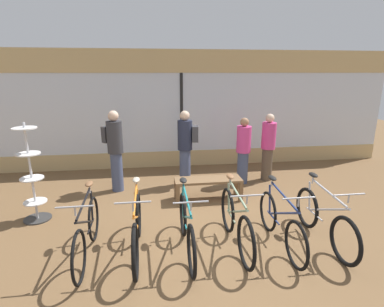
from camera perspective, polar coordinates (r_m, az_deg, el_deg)
name	(u,v)px	position (r m, az deg, el deg)	size (l,w,h in m)	color
ground_plane	(204,232)	(5.27, 2.40, -14.64)	(24.00, 24.00, 0.00)	brown
shop_back_wall	(181,109)	(8.33, -2.03, 8.50)	(12.00, 0.08, 3.20)	tan
bicycle_far_left	(87,232)	(4.71, -19.36, -13.96)	(0.46, 1.74, 1.03)	black
bicycle_left	(137,229)	(4.60, -10.46, -13.88)	(0.46, 1.82, 1.06)	black
bicycle_center_left	(187,228)	(4.57, -1.03, -14.00)	(0.46, 1.77, 1.04)	black
bicycle_center_right	(236,222)	(4.74, 8.34, -12.85)	(0.46, 1.76, 1.06)	black
bicycle_right	(280,223)	(4.91, 16.47, -12.61)	(0.46, 1.71, 1.02)	black
bicycle_far_right	(324,220)	(5.23, 23.81, -11.54)	(0.46, 1.77, 1.03)	black
accessory_rack	(32,182)	(6.06, -28.13, -4.74)	(0.48, 0.48, 1.81)	#333333
display_bench	(208,183)	(6.31, 3.10, -5.55)	(1.40, 0.44, 0.47)	brown
customer_near_rack	(243,150)	(7.22, 9.75, 0.72)	(0.48, 0.48, 1.60)	#424C6B
customer_by_window	(268,146)	(7.55, 14.29, 1.38)	(0.47, 0.47, 1.66)	brown
customer_mid_floor	(115,148)	(6.84, -14.47, 0.98)	(0.55, 0.54, 1.83)	#424C6B
customer_near_bench	(186,146)	(6.99, -1.21, 1.52)	(0.52, 0.39, 1.78)	#424C6B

